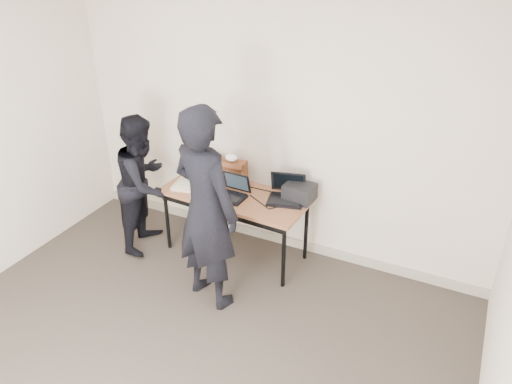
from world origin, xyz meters
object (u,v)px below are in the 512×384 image
Objects in this scene: laptop_beige at (192,181)px; desk at (234,199)px; laptop_right at (286,194)px; person_typist at (206,209)px; laptop_center at (233,192)px; equipment_box at (300,192)px; person_observer at (144,183)px; leather_satchel at (229,171)px.

desk is at bearing -7.56° from laptop_beige.
laptop_right is 0.96m from person_typist.
person_typist reaches higher than laptop_center.
laptop_center is 0.54m from laptop_right.
person_typist reaches higher than laptop_beige.
laptop_beige is at bearing -169.38° from equipment_box.
person_observer is (-0.46, -0.20, -0.03)m from laptop_beige.
laptop_beige is at bearing 175.40° from laptop_right.
equipment_box is at bearing -6.08° from leather_satchel.
desk is 4.08× the size of laptop_beige.
equipment_box is (1.12, 0.21, 0.03)m from laptop_beige.
desk is 3.67× the size of laptop_right.
laptop_beige is 0.50m from laptop_center.
laptop_right is at bearing -86.69° from person_observer.
desk is 0.34m from leather_satchel.
laptop_right reaches higher than laptop_center.
laptop_center is at bearing -59.10° from leather_satchel.
person_typist reaches higher than person_observer.
desk is 5.33× the size of equipment_box.
laptop_center reaches higher than desk.
laptop_beige is 1.23× the size of laptop_center.
person_observer is (-1.06, 0.49, -0.21)m from person_typist.
equipment_box is 0.19× the size of person_observer.
person_typist is at bearing -128.76° from laptop_right.
laptop_beige reaches higher than desk.
person_typist is (0.11, -0.72, 0.29)m from desk.
person_observer is at bearing -164.05° from desk.
laptop_right reaches higher than desk.
laptop_right is at bearing -157.34° from equipment_box.
laptop_beige is 0.41m from leather_satchel.
person_observer reaches higher than leather_satchel.
person_observer is (-0.77, -0.45, -0.11)m from leather_satchel.
person_observer reaches higher than desk.
laptop_beige reaches higher than leather_satchel.
leather_satchel is 0.81m from equipment_box.
laptop_beige is 1.31× the size of equipment_box.
person_typist is at bearing -78.81° from laptop_center.
person_observer is at bearing -165.33° from equipment_box.
leather_satchel is at bearing 28.31° from laptop_beige.
laptop_beige is 1.02m from laptop_right.
desk is 0.80× the size of person_typist.
laptop_center is at bearing -159.61° from equipment_box.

